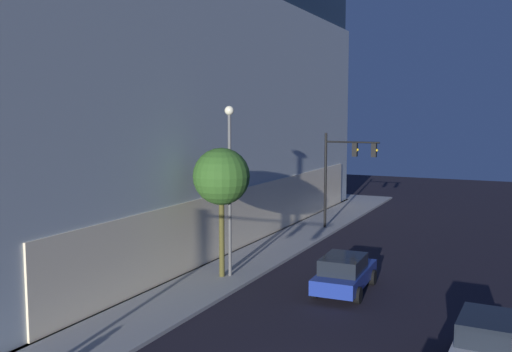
% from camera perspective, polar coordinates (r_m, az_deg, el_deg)
% --- Properties ---
extents(modern_building, '(39.17, 21.83, 18.36)m').
position_cam_1_polar(modern_building, '(39.91, -14.24, 7.76)').
color(modern_building, '#4C4C51').
rests_on(modern_building, ground).
extents(traffic_light_far_corner, '(0.33, 3.76, 6.49)m').
position_cam_1_polar(traffic_light_far_corner, '(38.41, 8.95, 1.27)').
color(traffic_light_far_corner, black).
rests_on(traffic_light_far_corner, sidewalk_corner).
extents(street_lamp_sidewalk, '(0.44, 0.44, 8.10)m').
position_cam_1_polar(street_lamp_sidewalk, '(26.66, -2.68, 0.56)').
color(street_lamp_sidewalk, '#535353').
rests_on(street_lamp_sidewalk, sidewalk_corner).
extents(sidewalk_tree, '(2.69, 2.69, 6.15)m').
position_cam_1_polar(sidewalk_tree, '(26.58, -3.51, -0.12)').
color(sidewalk_tree, '#4A451E').
rests_on(sidewalk_tree, sidewalk_corner).
extents(car_silver, '(4.76, 2.07, 1.68)m').
position_cam_1_polar(car_silver, '(19.18, 22.05, -15.56)').
color(car_silver, '#B7BABF').
rests_on(car_silver, ground).
extents(car_blue, '(4.72, 2.24, 1.66)m').
position_cam_1_polar(car_blue, '(25.71, 8.91, -9.62)').
color(car_blue, navy).
rests_on(car_blue, ground).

